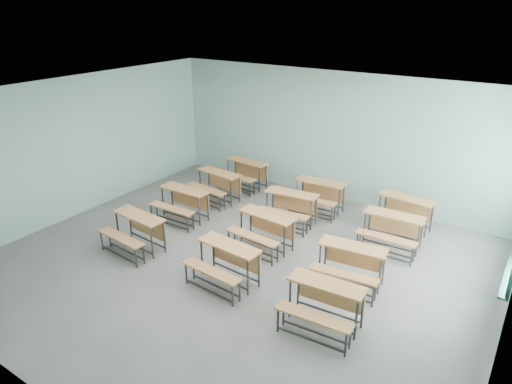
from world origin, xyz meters
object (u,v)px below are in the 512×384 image
(desk_unit_r3c0, at_px, (244,170))
(desk_unit_r2c0, at_px, (216,182))
(desk_unit_r3c1, at_px, (318,192))
(desk_unit_r3c2, at_px, (404,209))
(desk_unit_r0c2, at_px, (324,300))
(desk_unit_r1c0, at_px, (182,200))
(desk_unit_r0c1, at_px, (226,259))
(desk_unit_r0c0, at_px, (136,228))
(desk_unit_r2c2, at_px, (392,227))
(desk_unit_r1c1, at_px, (264,227))
(desk_unit_r2c1, at_px, (289,204))
(desk_unit_r1c2, at_px, (350,261))

(desk_unit_r3c0, bearing_deg, desk_unit_r2c0, -90.81)
(desk_unit_r3c1, relative_size, desk_unit_r3c2, 0.97)
(desk_unit_r0c2, height_order, desk_unit_r3c2, same)
(desk_unit_r1c0, distance_m, desk_unit_r3c0, 2.42)
(desk_unit_r0c1, relative_size, desk_unit_r0c2, 1.00)
(desk_unit_r0c0, relative_size, desk_unit_r3c0, 1.01)
(desk_unit_r0c0, height_order, desk_unit_r3c1, same)
(desk_unit_r0c0, distance_m, desk_unit_r2c2, 5.16)
(desk_unit_r2c0, bearing_deg, desk_unit_r3c2, 19.10)
(desk_unit_r2c2, bearing_deg, desk_unit_r0c1, -128.32)
(desk_unit_r2c0, bearing_deg, desk_unit_r1c1, -24.90)
(desk_unit_r0c1, xyz_separation_m, desk_unit_r1c1, (-0.11, 1.42, 0.00))
(desk_unit_r0c1, relative_size, desk_unit_r3c1, 1.01)
(desk_unit_r3c0, relative_size, desk_unit_r3c2, 0.98)
(desk_unit_r0c1, relative_size, desk_unit_r1c0, 1.02)
(desk_unit_r0c0, distance_m, desk_unit_r2c0, 2.87)
(desk_unit_r0c0, relative_size, desk_unit_r2c1, 0.98)
(desk_unit_r0c1, bearing_deg, desk_unit_r3c2, 66.46)
(desk_unit_r0c1, bearing_deg, desk_unit_r1c1, 98.46)
(desk_unit_r2c1, bearing_deg, desk_unit_r0c0, -132.34)
(desk_unit_r3c2, bearing_deg, desk_unit_r3c0, -175.37)
(desk_unit_r3c1, bearing_deg, desk_unit_r3c0, 171.02)
(desk_unit_r0c0, xyz_separation_m, desk_unit_r2c2, (4.28, 2.88, 0.00))
(desk_unit_r1c0, bearing_deg, desk_unit_r1c2, -6.16)
(desk_unit_r1c1, height_order, desk_unit_r3c0, same)
(desk_unit_r0c0, bearing_deg, desk_unit_r1c1, 39.05)
(desk_unit_r1c2, xyz_separation_m, desk_unit_r2c0, (-4.29, 1.64, 0.00))
(desk_unit_r2c2, distance_m, desk_unit_r3c2, 1.00)
(desk_unit_r2c1, bearing_deg, desk_unit_r2c2, -2.10)
(desk_unit_r0c0, xyz_separation_m, desk_unit_r3c0, (-0.11, 3.97, 0.00))
(desk_unit_r3c2, bearing_deg, desk_unit_r2c0, -161.24)
(desk_unit_r0c1, bearing_deg, desk_unit_r2c0, 134.65)
(desk_unit_r2c2, bearing_deg, desk_unit_r3c2, 91.32)
(desk_unit_r0c2, bearing_deg, desk_unit_r1c2, 91.12)
(desk_unit_r0c2, distance_m, desk_unit_r2c0, 5.29)
(desk_unit_r1c2, relative_size, desk_unit_r3c1, 1.04)
(desk_unit_r3c0, distance_m, desk_unit_r3c2, 4.33)
(desk_unit_r0c0, xyz_separation_m, desk_unit_r2c0, (-0.20, 2.86, 0.00))
(desk_unit_r3c0, bearing_deg, desk_unit_r2c1, -26.83)
(desk_unit_r1c0, height_order, desk_unit_r3c0, same)
(desk_unit_r0c2, bearing_deg, desk_unit_r2c1, 124.45)
(desk_unit_r1c1, bearing_deg, desk_unit_r0c2, -32.68)
(desk_unit_r1c1, distance_m, desk_unit_r2c0, 2.70)
(desk_unit_r1c0, distance_m, desk_unit_r1c1, 2.29)
(desk_unit_r0c0, distance_m, desk_unit_r3c0, 3.97)
(desk_unit_r1c2, height_order, desk_unit_r3c0, same)
(desk_unit_r3c1, distance_m, desk_unit_r3c2, 2.00)
(desk_unit_r3c1, bearing_deg, desk_unit_r3c2, 2.11)
(desk_unit_r2c2, bearing_deg, desk_unit_r3c0, 163.70)
(desk_unit_r1c0, relative_size, desk_unit_r3c0, 0.98)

